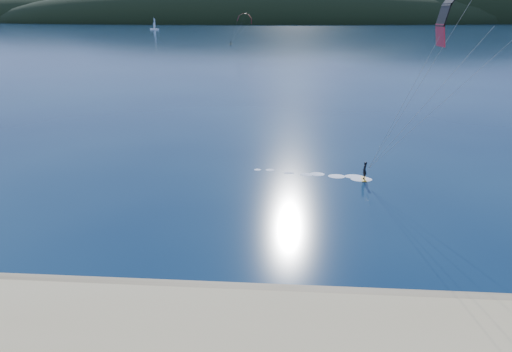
# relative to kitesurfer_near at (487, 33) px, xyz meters

# --- Properties ---
(wet_sand) EXTENTS (220.00, 2.50, 0.10)m
(wet_sand) POSITION_rel_kitesurfer_near_xyz_m (-20.86, -14.69, -13.09)
(wet_sand) COLOR olive
(wet_sand) RESTS_ON ground
(headland) EXTENTS (1200.00, 310.00, 140.00)m
(headland) POSITION_rel_kitesurfer_near_xyz_m (-20.23, 726.10, -13.14)
(headland) COLOR black
(headland) RESTS_ON ground
(kitesurfer_near) EXTENTS (22.41, 7.09, 16.64)m
(kitesurfer_near) POSITION_rel_kitesurfer_near_xyz_m (0.00, 0.00, 0.00)
(kitesurfer_near) COLOR orange
(kitesurfer_near) RESTS_ON ground
(kitesurfer_far) EXTENTS (11.65, 5.45, 13.55)m
(kitesurfer_far) POSITION_rel_kitesurfer_near_xyz_m (-35.61, 187.20, -2.38)
(kitesurfer_far) COLOR orange
(kitesurfer_far) RESTS_ON ground
(sailboat) EXTENTS (8.19, 5.16, 11.46)m
(sailboat) POSITION_rel_kitesurfer_near_xyz_m (-136.96, 381.48, -12.30)
(sailboat) COLOR white
(sailboat) RESTS_ON ground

